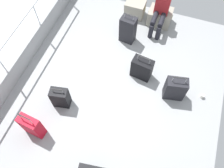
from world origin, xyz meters
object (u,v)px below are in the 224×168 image
Objects in this scene: cargo_crate_0 at (135,9)px; suitcase_0 at (142,68)px; passenger_seated at (161,10)px; suitcase_1 at (32,126)px; paper_cup at (202,96)px; cargo_crate_1 at (160,17)px; suitcase_2 at (60,98)px; suitcase_4 at (175,89)px; suitcase_5 at (128,29)px.

suitcase_0 is at bearing -68.98° from cargo_crate_0.
passenger_seated is 1.42× the size of suitcase_1.
paper_cup is at bearing 31.92° from suitcase_1.
passenger_seated is 2.20m from paper_cup.
suitcase_0 is (0.01, -1.71, 0.07)m from cargo_crate_1.
suitcase_1 reaches higher than suitcase_2.
suitcase_0 is (0.68, -1.76, 0.06)m from cargo_crate_0.
suitcase_2 is 0.84× the size of suitcase_4.
suitcase_4 is (0.78, -1.97, 0.09)m from cargo_crate_1.
cargo_crate_1 is at bearing 111.55° from suitcase_4.
cargo_crate_1 is at bearing 90.00° from passenger_seated.
cargo_crate_1 is 1.71m from suitcase_0.
suitcase_0 is at bearing 175.88° from paper_cup.
paper_cup is at bearing -42.07° from cargo_crate_0.
suitcase_2 is at bearing 72.50° from suitcase_1.
passenger_seated reaches higher than paper_cup.
suitcase_5 reaches higher than suitcase_1.
suitcase_4 is (1.45, -2.03, 0.08)m from cargo_crate_0.
passenger_seated is 1.79× the size of suitcase_2.
suitcase_1 is 3.00m from suitcase_5.
suitcase_5 is (-0.60, -0.82, 0.15)m from cargo_crate_1.
suitcase_0 is at bearing -89.80° from passenger_seated.
suitcase_0 reaches higher than cargo_crate_0.
passenger_seated is 1.36× the size of suitcase_5.
cargo_crate_0 is 0.65× the size of suitcase_5.
paper_cup is (0.61, 0.17, -0.24)m from suitcase_4.
passenger_seated reaches higher than suitcase_2.
paper_cup is (1.39, -1.81, -0.15)m from cargo_crate_1.
cargo_crate_1 is 0.76× the size of suitcase_5.
suitcase_1 is 1.06× the size of suitcase_4.
paper_cup is at bearing 22.30° from suitcase_2.
suitcase_1 is 7.70× the size of paper_cup.
cargo_crate_1 is 3.22m from suitcase_2.
cargo_crate_0 is 3.06m from suitcase_2.
suitcase_5 reaches higher than suitcase_4.
passenger_seated reaches higher than suitcase_1.
suitcase_0 is 0.82m from suitcase_4.
cargo_crate_0 is 1.89m from suitcase_0.
suitcase_2 is (-1.35, -1.22, -0.01)m from suitcase_0.
suitcase_1 is 0.96× the size of suitcase_5.
suitcase_1 is at bearing -103.63° from cargo_crate_0.
suitcase_4 reaches higher than cargo_crate_1.
paper_cup is at bearing 15.29° from suitcase_4.
suitcase_0 is 1.41m from paper_cup.
cargo_crate_1 is 2.28m from paper_cup.
suitcase_2 is (0.23, 0.72, -0.04)m from suitcase_1.
suitcase_2 is at bearing -157.70° from paper_cup.
cargo_crate_0 is at bearing 77.33° from suitcase_2.
cargo_crate_1 is at bearing 127.59° from paper_cup.
passenger_seated is at bearing -90.00° from cargo_crate_1.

